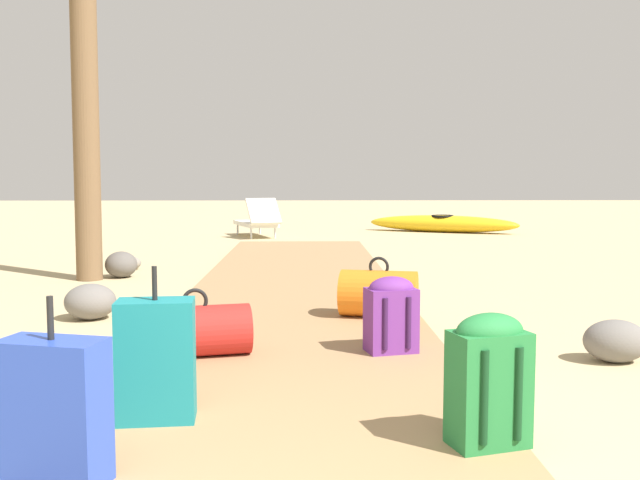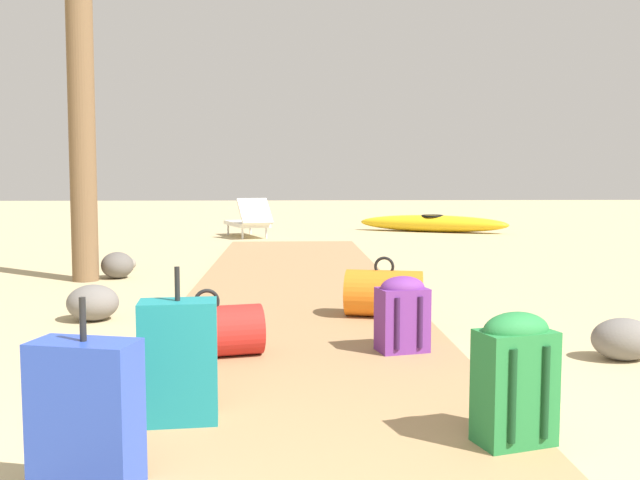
% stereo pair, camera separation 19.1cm
% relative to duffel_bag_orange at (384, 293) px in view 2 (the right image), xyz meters
% --- Properties ---
extents(ground_plane, '(60.00, 60.00, 0.00)m').
position_rel_duffel_bag_orange_xyz_m(ground_plane, '(-0.70, 0.05, -0.27)').
color(ground_plane, tan).
extents(boardwalk, '(2.09, 10.99, 0.08)m').
position_rel_duffel_bag_orange_xyz_m(boardwalk, '(-0.70, 1.15, -0.23)').
color(boardwalk, '#9E7A51').
rests_on(boardwalk, ground).
extents(duffel_bag_orange, '(0.68, 0.51, 0.49)m').
position_rel_duffel_bag_orange_xyz_m(duffel_bag_orange, '(0.00, 0.00, 0.00)').
color(duffel_bag_orange, orange).
rests_on(duffel_bag_orange, boardwalk).
extents(suitcase_blue, '(0.42, 0.28, 0.70)m').
position_rel_duffel_bag_orange_xyz_m(suitcase_blue, '(-1.51, -3.06, 0.08)').
color(suitcase_blue, '#2847B7').
rests_on(suitcase_blue, boardwalk).
extents(backpack_purple, '(0.35, 0.28, 0.49)m').
position_rel_duffel_bag_orange_xyz_m(backpack_purple, '(-0.04, -1.13, 0.07)').
color(backpack_purple, '#6B2D84').
rests_on(backpack_purple, boardwalk).
extents(duffel_bag_red, '(0.74, 0.47, 0.43)m').
position_rel_duffel_bag_orange_xyz_m(duffel_bag_red, '(-1.28, -1.22, -0.03)').
color(duffel_bag_red, red).
rests_on(duffel_bag_red, boardwalk).
extents(suitcase_teal, '(0.37, 0.24, 0.72)m').
position_rel_duffel_bag_orange_xyz_m(suitcase_teal, '(-1.28, -2.38, 0.09)').
color(suitcase_teal, '#197A7F').
rests_on(suitcase_teal, boardwalk).
extents(backpack_green, '(0.36, 0.28, 0.56)m').
position_rel_duffel_bag_orange_xyz_m(backpack_green, '(0.18, -2.72, 0.11)').
color(backpack_green, '#237538').
rests_on(backpack_green, boardwalk).
extents(lounge_chair, '(1.07, 1.65, 0.79)m').
position_rel_duffel_bag_orange_xyz_m(lounge_chair, '(-1.56, 8.45, 0.06)').
color(lounge_chair, white).
rests_on(lounge_chair, ground).
extents(kayak, '(3.24, 1.90, 0.37)m').
position_rel_duffel_bag_orange_xyz_m(kayak, '(2.38, 9.61, -0.08)').
color(kayak, gold).
rests_on(kayak, ground).
extents(rock_left_near, '(0.48, 0.50, 0.31)m').
position_rel_duffel_bag_orange_xyz_m(rock_left_near, '(-2.81, 2.82, -0.11)').
color(rock_left_near, '#5B5651').
rests_on(rock_left_near, ground).
extents(rock_right_near, '(0.43, 0.32, 0.28)m').
position_rel_duffel_bag_orange_xyz_m(rock_right_near, '(1.43, -1.12, -0.13)').
color(rock_right_near, slate).
rests_on(rock_right_near, ground).
extents(rock_left_far, '(0.31, 0.32, 0.17)m').
position_rel_duffel_bag_orange_xyz_m(rock_left_far, '(-2.87, 3.55, -0.19)').
color(rock_left_far, gray).
rests_on(rock_left_far, ground).
extents(rock_left_mid, '(0.47, 0.44, 0.30)m').
position_rel_duffel_bag_orange_xyz_m(rock_left_mid, '(-2.42, 0.33, -0.12)').
color(rock_left_mid, slate).
rests_on(rock_left_mid, ground).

